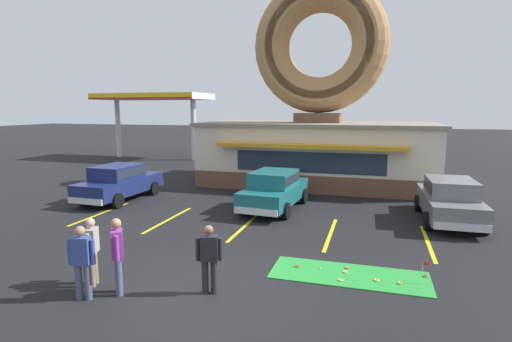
% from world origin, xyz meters
% --- Properties ---
extents(ground_plane, '(160.00, 160.00, 0.00)m').
position_xyz_m(ground_plane, '(0.00, 0.00, 0.00)').
color(ground_plane, black).
extents(donut_shop_building, '(12.30, 6.75, 10.96)m').
position_xyz_m(donut_shop_building, '(0.59, 13.94, 3.74)').
color(donut_shop_building, brown).
rests_on(donut_shop_building, ground).
extents(putting_mat, '(3.87, 1.46, 0.03)m').
position_xyz_m(putting_mat, '(3.13, 1.75, 0.01)').
color(putting_mat, green).
rests_on(putting_mat, ground).
extents(mini_donut_near_left, '(0.13, 0.13, 0.04)m').
position_xyz_m(mini_donut_near_left, '(1.80, 1.87, 0.05)').
color(mini_donut_near_left, brown).
rests_on(mini_donut_near_left, putting_mat).
extents(mini_donut_near_right, '(0.13, 0.13, 0.04)m').
position_xyz_m(mini_donut_near_right, '(4.33, 1.56, 0.05)').
color(mini_donut_near_right, '#E5C666').
rests_on(mini_donut_near_right, putting_mat).
extents(mini_donut_mid_left, '(0.13, 0.13, 0.04)m').
position_xyz_m(mini_donut_mid_left, '(2.97, 1.32, 0.05)').
color(mini_donut_mid_left, '#E5C666').
rests_on(mini_donut_mid_left, putting_mat).
extents(mini_donut_mid_centre, '(0.13, 0.13, 0.04)m').
position_xyz_m(mini_donut_mid_centre, '(3.79, 1.58, 0.05)').
color(mini_donut_mid_centre, '#E5C666').
rests_on(mini_donut_mid_centre, putting_mat).
extents(mini_donut_mid_right, '(0.13, 0.13, 0.04)m').
position_xyz_m(mini_donut_mid_right, '(3.04, 1.86, 0.05)').
color(mini_donut_mid_right, '#E5C666').
rests_on(mini_donut_mid_right, putting_mat).
extents(mini_donut_far_left, '(0.13, 0.13, 0.04)m').
position_xyz_m(mini_donut_far_left, '(3.07, 2.16, 0.05)').
color(mini_donut_far_left, '#D17F47').
rests_on(mini_donut_far_left, putting_mat).
extents(mini_donut_far_centre, '(0.13, 0.13, 0.04)m').
position_xyz_m(mini_donut_far_centre, '(4.94, 2.17, 0.05)').
color(mini_donut_far_centre, brown).
rests_on(mini_donut_far_centre, putting_mat).
extents(golf_ball, '(0.04, 0.04, 0.04)m').
position_xyz_m(golf_ball, '(2.40, 1.90, 0.05)').
color(golf_ball, white).
rests_on(golf_ball, putting_mat).
extents(putting_flag_pin, '(0.13, 0.01, 0.55)m').
position_xyz_m(putting_flag_pin, '(4.85, 1.73, 0.44)').
color(putting_flag_pin, silver).
rests_on(putting_flag_pin, putting_mat).
extents(car_navy, '(2.09, 4.61, 1.60)m').
position_xyz_m(car_navy, '(-7.41, 7.29, 0.87)').
color(car_navy, navy).
rests_on(car_navy, ground).
extents(car_teal, '(2.23, 4.67, 1.60)m').
position_xyz_m(car_teal, '(-0.26, 7.69, 0.87)').
color(car_teal, '#196066').
rests_on(car_teal, ground).
extents(car_grey, '(2.05, 4.60, 1.60)m').
position_xyz_m(car_grey, '(6.31, 7.73, 0.87)').
color(car_grey, slate).
rests_on(car_grey, ground).
extents(pedestrian_blue_sweater_man, '(0.58, 0.33, 1.66)m').
position_xyz_m(pedestrian_blue_sweater_man, '(-2.33, -1.16, 0.92)').
color(pedestrian_blue_sweater_man, '#474C66').
rests_on(pedestrian_blue_sweater_man, ground).
extents(pedestrian_hooded_kid, '(0.57, 0.34, 1.58)m').
position_xyz_m(pedestrian_hooded_kid, '(0.18, -0.11, 0.87)').
color(pedestrian_hooded_kid, '#232328').
rests_on(pedestrian_hooded_kid, ground).
extents(pedestrian_leather_jacket_man, '(0.41, 0.51, 1.75)m').
position_xyz_m(pedestrian_leather_jacket_man, '(-1.76, -0.71, 0.98)').
color(pedestrian_leather_jacket_man, '#474C66').
rests_on(pedestrian_leather_jacket_man, ground).
extents(pedestrian_clipboard_woman, '(0.36, 0.57, 1.63)m').
position_xyz_m(pedestrian_clipboard_woman, '(-2.61, -0.50, 0.90)').
color(pedestrian_clipboard_woman, '#7F7056').
rests_on(pedestrian_clipboard_woman, ground).
extents(trash_bin, '(0.57, 0.57, 0.97)m').
position_xyz_m(trash_bin, '(7.53, 11.43, 0.50)').
color(trash_bin, '#1E662D').
rests_on(trash_bin, ground).
extents(gas_station_canopy, '(9.00, 4.46, 5.30)m').
position_xyz_m(gas_station_canopy, '(-13.81, 21.23, 4.86)').
color(gas_station_canopy, silver).
rests_on(gas_station_canopy, ground).
extents(parking_stripe_far_left, '(0.12, 3.60, 0.01)m').
position_xyz_m(parking_stripe_far_left, '(-6.67, 5.00, 0.00)').
color(parking_stripe_far_left, yellow).
rests_on(parking_stripe_far_left, ground).
extents(parking_stripe_left, '(0.12, 3.60, 0.01)m').
position_xyz_m(parking_stripe_left, '(-3.67, 5.00, 0.00)').
color(parking_stripe_left, yellow).
rests_on(parking_stripe_left, ground).
extents(parking_stripe_mid_left, '(0.12, 3.60, 0.01)m').
position_xyz_m(parking_stripe_mid_left, '(-0.67, 5.00, 0.00)').
color(parking_stripe_mid_left, yellow).
rests_on(parking_stripe_mid_left, ground).
extents(parking_stripe_centre, '(0.12, 3.60, 0.01)m').
position_xyz_m(parking_stripe_centre, '(2.33, 5.00, 0.00)').
color(parking_stripe_centre, yellow).
rests_on(parking_stripe_centre, ground).
extents(parking_stripe_mid_right, '(0.12, 3.60, 0.01)m').
position_xyz_m(parking_stripe_mid_right, '(5.33, 5.00, 0.00)').
color(parking_stripe_mid_right, yellow).
rests_on(parking_stripe_mid_right, ground).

